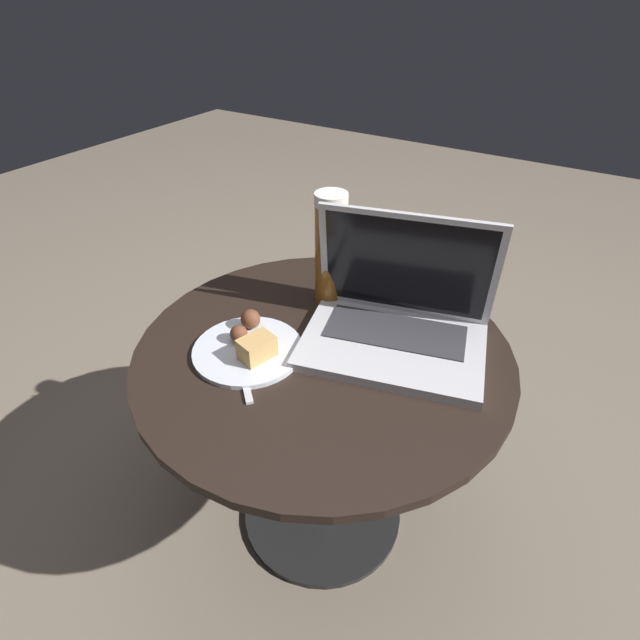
{
  "coord_description": "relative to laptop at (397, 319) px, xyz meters",
  "views": [
    {
      "loc": [
        0.37,
        -0.61,
        1.09
      ],
      "look_at": [
        0.0,
        -0.01,
        0.59
      ],
      "focal_mm": 28.0,
      "sensor_mm": 36.0,
      "label": 1
    }
  ],
  "objects": [
    {
      "name": "beer_glass",
      "position": [
        -0.17,
        0.05,
        0.07
      ],
      "size": [
        0.06,
        0.06,
        0.23
      ],
      "color": "brown",
      "rests_on": "table"
    },
    {
      "name": "table",
      "position": [
        -0.1,
        -0.09,
        -0.19
      ],
      "size": [
        0.69,
        0.69,
        0.52
      ],
      "color": "black",
      "rests_on": "ground_plane"
    },
    {
      "name": "fork",
      "position": [
        -0.2,
        -0.21,
        -0.05
      ],
      "size": [
        0.13,
        0.13,
        0.0
      ],
      "color": "silver",
      "rests_on": "table"
    },
    {
      "name": "snack_plate",
      "position": [
        -0.21,
        -0.17,
        -0.04
      ],
      "size": [
        0.2,
        0.2,
        0.05
      ],
      "color": "silver",
      "rests_on": "table"
    },
    {
      "name": "ground_plane",
      "position": [
        -0.1,
        -0.09,
        -0.56
      ],
      "size": [
        6.0,
        6.0,
        0.0
      ],
      "primitive_type": "plane",
      "color": "#726656"
    },
    {
      "name": "laptop",
      "position": [
        0.0,
        0.0,
        0.0
      ],
      "size": [
        0.37,
        0.3,
        0.24
      ],
      "color": "silver",
      "rests_on": "table"
    }
  ]
}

